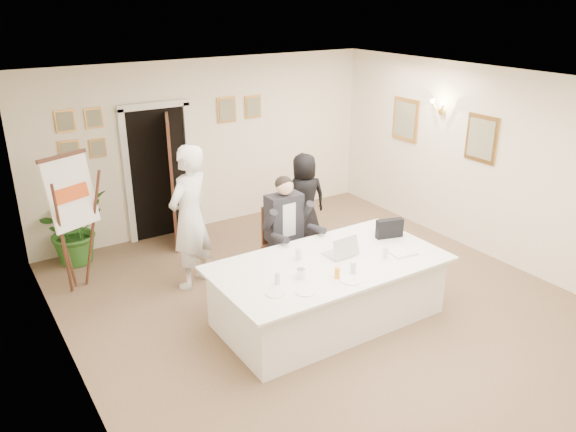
% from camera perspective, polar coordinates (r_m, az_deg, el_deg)
% --- Properties ---
extents(floor, '(7.00, 7.00, 0.00)m').
position_cam_1_polar(floor, '(7.22, 4.49, -9.58)').
color(floor, brown).
rests_on(floor, ground).
extents(ceiling, '(6.00, 7.00, 0.02)m').
position_cam_1_polar(ceiling, '(6.25, 5.25, 12.96)').
color(ceiling, white).
rests_on(ceiling, wall_back).
extents(wall_back, '(6.00, 0.10, 2.80)m').
position_cam_1_polar(wall_back, '(9.49, -8.09, 7.18)').
color(wall_back, white).
rests_on(wall_back, floor).
extents(wall_left, '(0.10, 7.00, 2.80)m').
position_cam_1_polar(wall_left, '(5.47, -21.22, -5.18)').
color(wall_left, white).
rests_on(wall_left, floor).
extents(wall_right, '(0.10, 7.00, 2.80)m').
position_cam_1_polar(wall_right, '(8.68, 20.91, 4.59)').
color(wall_right, white).
rests_on(wall_right, floor).
extents(doorway, '(1.14, 0.86, 2.20)m').
position_cam_1_polar(doorway, '(9.11, -12.54, 3.93)').
color(doorway, black).
rests_on(doorway, floor).
extents(pictures_back_wall, '(3.40, 0.06, 0.80)m').
position_cam_1_polar(pictures_back_wall, '(9.07, -12.79, 9.12)').
color(pictures_back_wall, '#C58E43').
rests_on(pictures_back_wall, wall_back).
extents(pictures_right_wall, '(0.06, 2.20, 0.80)m').
position_cam_1_polar(pictures_right_wall, '(9.30, 15.22, 8.57)').
color(pictures_right_wall, '#C58E43').
rests_on(pictures_right_wall, wall_right).
extents(wall_sconce, '(0.20, 0.30, 0.24)m').
position_cam_1_polar(wall_sconce, '(9.18, 15.14, 10.65)').
color(wall_sconce, gold).
rests_on(wall_sconce, wall_right).
extents(conference_table, '(2.79, 1.49, 0.78)m').
position_cam_1_polar(conference_table, '(6.87, 4.13, -7.52)').
color(conference_table, white).
rests_on(conference_table, floor).
extents(seated_man, '(0.74, 0.77, 1.54)m').
position_cam_1_polar(seated_man, '(7.55, -0.19, -1.47)').
color(seated_man, black).
rests_on(seated_man, floor).
extents(flip_chart, '(0.67, 0.52, 1.85)m').
position_cam_1_polar(flip_chart, '(7.84, -21.11, -1.43)').
color(flip_chart, '#351C11').
rests_on(flip_chart, floor).
extents(standing_man, '(0.86, 0.77, 1.97)m').
position_cam_1_polar(standing_man, '(7.51, -9.93, -0.16)').
color(standing_man, silver).
rests_on(standing_man, floor).
extents(standing_woman, '(0.80, 0.61, 1.45)m').
position_cam_1_polar(standing_woman, '(8.86, 1.64, 1.79)').
color(standing_woman, black).
rests_on(standing_woman, floor).
extents(potted_palm, '(1.25, 1.22, 1.05)m').
position_cam_1_polar(potted_palm, '(8.82, -20.97, -1.21)').
color(potted_palm, '#2C6321').
rests_on(potted_palm, floor).
extents(laptop, '(0.37, 0.39, 0.28)m').
position_cam_1_polar(laptop, '(6.83, 5.25, -2.82)').
color(laptop, '#B7BABC').
rests_on(laptop, conference_table).
extents(laptop_bag, '(0.37, 0.19, 0.25)m').
position_cam_1_polar(laptop_bag, '(7.40, 10.27, -1.25)').
color(laptop_bag, black).
rests_on(laptop_bag, conference_table).
extents(paper_stack, '(0.33, 0.26, 0.03)m').
position_cam_1_polar(paper_stack, '(7.01, 11.60, -3.68)').
color(paper_stack, white).
rests_on(paper_stack, conference_table).
extents(plate_left, '(0.25, 0.25, 0.01)m').
position_cam_1_polar(plate_left, '(5.99, -1.30, -7.86)').
color(plate_left, white).
rests_on(plate_left, conference_table).
extents(plate_mid, '(0.25, 0.25, 0.01)m').
position_cam_1_polar(plate_mid, '(6.02, 1.77, -7.71)').
color(plate_mid, white).
rests_on(plate_mid, conference_table).
extents(plate_near, '(0.25, 0.25, 0.01)m').
position_cam_1_polar(plate_near, '(6.29, 6.42, -6.50)').
color(plate_near, white).
rests_on(plate_near, conference_table).
extents(glass_a, '(0.06, 0.06, 0.14)m').
position_cam_1_polar(glass_a, '(6.15, -1.08, -6.36)').
color(glass_a, silver).
rests_on(glass_a, conference_table).
extents(glass_b, '(0.07, 0.07, 0.14)m').
position_cam_1_polar(glass_b, '(6.43, 6.66, -5.20)').
color(glass_b, silver).
rests_on(glass_b, conference_table).
extents(glass_c, '(0.06, 0.06, 0.14)m').
position_cam_1_polar(glass_c, '(6.83, 9.85, -3.72)').
color(glass_c, silver).
rests_on(glass_c, conference_table).
extents(glass_d, '(0.09, 0.09, 0.14)m').
position_cam_1_polar(glass_d, '(6.70, 1.06, -3.91)').
color(glass_d, silver).
rests_on(glass_d, conference_table).
extents(oj_glass, '(0.06, 0.06, 0.13)m').
position_cam_1_polar(oj_glass, '(6.30, 5.02, -5.79)').
color(oj_glass, orange).
rests_on(oj_glass, conference_table).
extents(steel_jug, '(0.10, 0.10, 0.11)m').
position_cam_1_polar(steel_jug, '(6.29, 1.32, -5.86)').
color(steel_jug, silver).
rests_on(steel_jug, conference_table).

